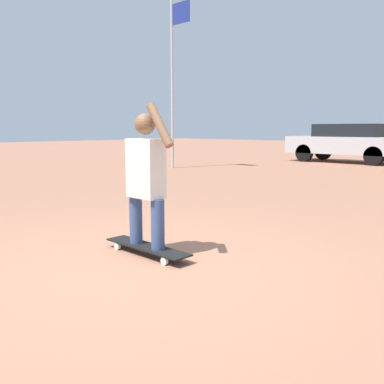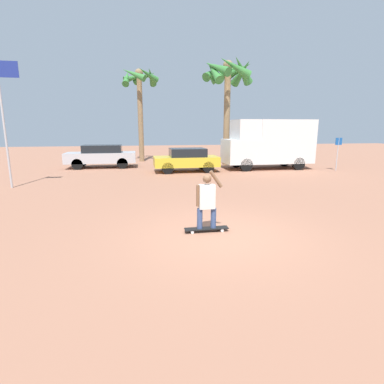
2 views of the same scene
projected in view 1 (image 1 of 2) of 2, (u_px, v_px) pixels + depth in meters
name	position (u px, v px, depth m)	size (l,w,h in m)	color
ground_plane	(142.00, 267.00, 4.18)	(80.00, 80.00, 0.00)	#A36B51
skateboard	(147.00, 247.00, 4.57)	(1.14, 0.25, 0.10)	black
person_skateboarder	(146.00, 174.00, 4.45)	(0.68, 0.22, 1.51)	#384C7A
parked_car_silver	(348.00, 142.00, 17.07)	(4.56, 1.84, 1.53)	black
flagpole	(174.00, 71.00, 14.22)	(0.88, 0.12, 5.62)	#B7B7BC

